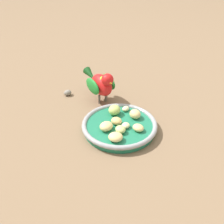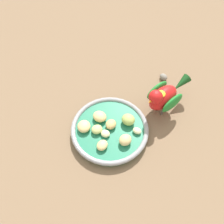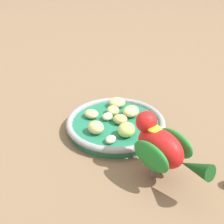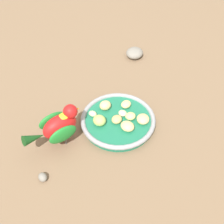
% 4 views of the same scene
% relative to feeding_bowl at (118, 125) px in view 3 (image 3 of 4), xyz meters
% --- Properties ---
extents(ground_plane, '(4.00, 4.00, 0.00)m').
position_rel_feeding_bowl_xyz_m(ground_plane, '(0.01, -0.02, -0.01)').
color(ground_plane, '#7A6047').
extents(feeding_bowl, '(0.21, 0.21, 0.03)m').
position_rel_feeding_bowl_xyz_m(feeding_bowl, '(0.00, 0.00, 0.00)').
color(feeding_bowl, '#1E7251').
rests_on(feeding_bowl, ground_plane).
extents(apple_piece_0, '(0.05, 0.05, 0.03)m').
position_rel_feeding_bowl_xyz_m(apple_piece_0, '(0.04, 0.04, 0.02)').
color(apple_piece_0, '#E5C67F').
rests_on(apple_piece_0, feeding_bowl).
extents(apple_piece_1, '(0.04, 0.04, 0.02)m').
position_rel_feeding_bowl_xyz_m(apple_piece_1, '(0.01, -0.03, 0.02)').
color(apple_piece_1, '#C6D17A').
rests_on(apple_piece_1, feeding_bowl).
extents(apple_piece_2, '(0.04, 0.04, 0.02)m').
position_rel_feeding_bowl_xyz_m(apple_piece_2, '(-0.01, 0.00, 0.02)').
color(apple_piece_2, tan).
rests_on(apple_piece_2, feeding_bowl).
extents(apple_piece_3, '(0.05, 0.05, 0.02)m').
position_rel_feeding_bowl_xyz_m(apple_piece_3, '(-0.03, -0.03, 0.02)').
color(apple_piece_3, '#E5C67F').
rests_on(apple_piece_3, feeding_bowl).
extents(apple_piece_4, '(0.05, 0.05, 0.03)m').
position_rel_feeding_bowl_xyz_m(apple_piece_4, '(-0.02, 0.05, 0.02)').
color(apple_piece_4, '#B2CC66').
rests_on(apple_piece_4, feeding_bowl).
extents(apple_piece_5, '(0.03, 0.03, 0.01)m').
position_rel_feeding_bowl_xyz_m(apple_piece_5, '(0.01, 0.07, 0.01)').
color(apple_piece_5, beige).
rests_on(apple_piece_5, feeding_bowl).
extents(apple_piece_6, '(0.04, 0.04, 0.02)m').
position_rel_feeding_bowl_xyz_m(apple_piece_6, '(-0.00, -0.07, 0.02)').
color(apple_piece_6, '#E5C67F').
rests_on(apple_piece_6, feeding_bowl).
extents(apple_piece_7, '(0.03, 0.03, 0.01)m').
position_rel_feeding_bowl_xyz_m(apple_piece_7, '(0.02, -0.01, 0.01)').
color(apple_piece_7, beige).
rests_on(apple_piece_7, feeding_bowl).
extents(apple_piece_8, '(0.04, 0.04, 0.02)m').
position_rel_feeding_bowl_xyz_m(apple_piece_8, '(0.05, -0.02, 0.01)').
color(apple_piece_8, '#E5C67F').
rests_on(apple_piece_8, feeding_bowl).
extents(parrot, '(0.13, 0.14, 0.12)m').
position_rel_feeding_bowl_xyz_m(parrot, '(-0.07, 0.15, 0.05)').
color(parrot, '#59544C').
rests_on(parrot, ground_plane).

